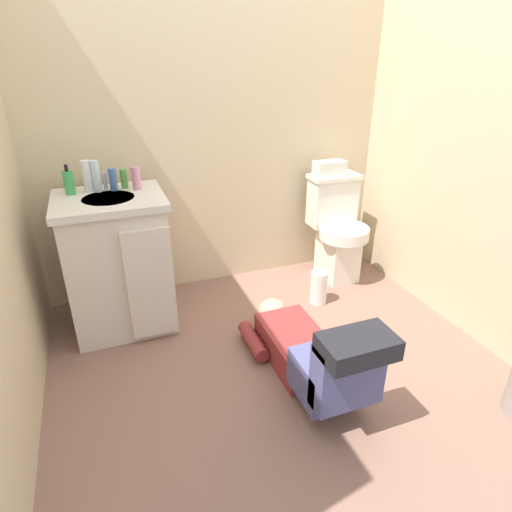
{
  "coord_description": "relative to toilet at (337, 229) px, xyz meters",
  "views": [
    {
      "loc": [
        -0.77,
        -1.73,
        1.56
      ],
      "look_at": [
        0.04,
        0.42,
        0.45
      ],
      "focal_mm": 30.42,
      "sensor_mm": 36.0,
      "label": 1
    }
  ],
  "objects": [
    {
      "name": "bottle_white",
      "position": [
        -1.63,
        0.03,
        0.54
      ],
      "size": [
        0.05,
        0.05,
        0.18
      ],
      "primitive_type": "cylinder",
      "color": "white",
      "rests_on": "vanity_cabinet"
    },
    {
      "name": "bottle_pink",
      "position": [
        -1.37,
        -0.02,
        0.52
      ],
      "size": [
        0.05,
        0.05,
        0.13
      ],
      "primitive_type": "cylinder",
      "color": "pink",
      "rests_on": "vanity_cabinet"
    },
    {
      "name": "person_plumber",
      "position": [
        -0.71,
        -0.99,
        -0.19
      ],
      "size": [
        0.39,
        1.06,
        0.52
      ],
      "color": "maroon",
      "rests_on": "ground_plane"
    },
    {
      "name": "bottle_blue",
      "position": [
        -1.49,
        0.01,
        0.52
      ],
      "size": [
        0.04,
        0.04,
        0.13
      ],
      "primitive_type": "cylinder",
      "color": "#426AB2",
      "rests_on": "vanity_cabinet"
    },
    {
      "name": "ground_plane",
      "position": [
        -0.81,
        -0.8,
        -0.39
      ],
      "size": [
        2.86,
        3.1,
        0.04
      ],
      "primitive_type": "cube",
      "color": "#866050"
    },
    {
      "name": "tissue_box",
      "position": [
        -0.05,
        0.09,
        0.43
      ],
      "size": [
        0.22,
        0.11,
        0.1
      ],
      "primitive_type": "cube",
      "color": "silver",
      "rests_on": "toilet"
    },
    {
      "name": "soap_dispenser",
      "position": [
        -1.73,
        0.02,
        0.52
      ],
      "size": [
        0.06,
        0.06,
        0.17
      ],
      "color": "green",
      "rests_on": "vanity_cabinet"
    },
    {
      "name": "toilet",
      "position": [
        0.0,
        0.0,
        0.0
      ],
      "size": [
        0.36,
        0.46,
        0.75
      ],
      "color": "white",
      "rests_on": "ground_plane"
    },
    {
      "name": "bottle_clear",
      "position": [
        -1.58,
        0.02,
        0.54
      ],
      "size": [
        0.05,
        0.05,
        0.18
      ],
      "primitive_type": "cylinder",
      "color": "silver",
      "rests_on": "vanity_cabinet"
    },
    {
      "name": "paper_towel_roll",
      "position": [
        -0.3,
        -0.32,
        -0.25
      ],
      "size": [
        0.11,
        0.11,
        0.23
      ],
      "primitive_type": "cylinder",
      "color": "white",
      "rests_on": "ground_plane"
    },
    {
      "name": "bottle_green",
      "position": [
        -1.43,
        0.03,
        0.51
      ],
      "size": [
        0.04,
        0.04,
        0.11
      ],
      "primitive_type": "cylinder",
      "color": "#53A447",
      "rests_on": "vanity_cabinet"
    },
    {
      "name": "vanity_cabinet",
      "position": [
        -1.53,
        -0.11,
        0.05
      ],
      "size": [
        0.6,
        0.53,
        0.82
      ],
      "color": "beige",
      "rests_on": "ground_plane"
    },
    {
      "name": "wall_back",
      "position": [
        -0.81,
        0.29,
        0.83
      ],
      "size": [
        2.52,
        0.08,
        2.4
      ],
      "primitive_type": "cube",
      "color": "beige",
      "rests_on": "ground_plane"
    },
    {
      "name": "wall_right",
      "position": [
        0.41,
        -0.8,
        0.83
      ],
      "size": [
        0.08,
        2.1,
        2.4
      ],
      "primitive_type": "cube",
      "color": "beige",
      "rests_on": "ground_plane"
    },
    {
      "name": "faucet",
      "position": [
        -1.54,
        0.04,
        0.5
      ],
      "size": [
        0.02,
        0.02,
        0.1
      ],
      "primitive_type": "cylinder",
      "color": "silver",
      "rests_on": "vanity_cabinet"
    }
  ]
}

